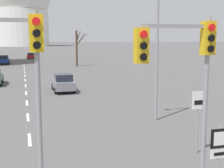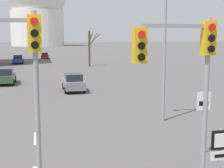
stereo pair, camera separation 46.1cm
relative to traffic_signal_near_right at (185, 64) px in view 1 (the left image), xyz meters
name	(u,v)px [view 1 (the left image)]	position (x,y,z in m)	size (l,w,h in m)	color
lane_stripe_2	(30,139)	(-4.27, 7.17, -4.13)	(0.16, 2.00, 0.01)	silver
lane_stripe_3	(28,117)	(-4.27, 11.67, -4.13)	(0.16, 2.00, 0.01)	silver
lane_stripe_4	(27,103)	(-4.27, 16.17, -4.13)	(0.16, 2.00, 0.01)	silver
lane_stripe_5	(26,93)	(-4.27, 20.67, -4.13)	(0.16, 2.00, 0.01)	silver
lane_stripe_6	(26,86)	(-4.27, 25.17, -4.13)	(0.16, 2.00, 0.01)	silver
lane_stripe_7	(25,80)	(-4.27, 29.67, -4.13)	(0.16, 2.00, 0.01)	silver
lane_stripe_8	(25,76)	(-4.27, 34.17, -4.13)	(0.16, 2.00, 0.01)	silver
lane_stripe_9	(25,72)	(-4.27, 38.67, -4.13)	(0.16, 2.00, 0.01)	silver
lane_stripe_10	(24,69)	(-4.27, 43.17, -4.13)	(0.16, 2.00, 0.01)	silver
lane_stripe_11	(24,67)	(-4.27, 47.67, -4.13)	(0.16, 2.00, 0.01)	silver
lane_stripe_12	(24,65)	(-4.27, 52.17, -4.13)	(0.16, 2.00, 0.01)	silver
traffic_signal_near_right	(185,64)	(0.00, 0.00, 0.00)	(2.40, 0.34, 5.44)	gray
traffic_signal_centre_tall	(5,63)	(-4.87, 0.41, 0.10)	(2.69, 0.34, 5.56)	gray
route_sign_post	(219,150)	(1.16, -0.11, -2.64)	(0.60, 0.08, 2.23)	gray
speed_limit_sign	(198,111)	(2.54, 3.34, -2.28)	(0.60, 0.08, 2.74)	gray
street_lamp_right	(152,39)	(2.74, 8.87, 0.66)	(1.91, 0.36, 7.81)	gray
sedan_near_left	(31,56)	(-2.63, 69.33, -3.38)	(1.80, 4.49, 1.48)	maroon
sedan_near_right	(63,83)	(-0.95, 20.65, -3.32)	(1.86, 4.09, 1.64)	slate
sedan_far_left	(4,59)	(-7.90, 54.65, -3.27)	(1.93, 4.43, 1.75)	navy
bare_tree_right_near	(77,47)	(4.71, 46.10, -0.78)	(2.11, 2.08, 6.18)	#473828
capitol_dome	(21,5)	(-4.27, 198.43, 21.17)	(36.79, 36.79, 51.96)	silver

